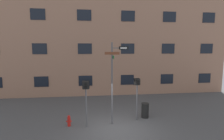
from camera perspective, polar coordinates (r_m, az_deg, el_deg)
The scene contains 7 objects.
ground_plane at distance 10.49m, azimuth 1.65°, elevation -18.76°, with size 60.00×60.00×0.00m, color #424244.
building_facade at distance 16.92m, azimuth -1.92°, elevation 17.16°, with size 24.00×0.63×14.95m.
street_sign_pole at distance 10.28m, azimuth 0.43°, elevation -2.27°, with size 1.39×0.88×4.92m.
pedestrian_signal_left at distance 10.12m, azimuth -8.53°, elevation -6.63°, with size 0.42×0.40×2.74m.
pedestrian_signal_right at distance 11.05m, azimuth 8.20°, elevation -5.75°, with size 0.38×0.40×2.71m.
fire_hydrant at distance 11.03m, azimuth -13.87°, elevation -15.79°, with size 0.34×0.18×0.66m.
trash_bin at distance 12.04m, azimuth 10.75°, elevation -12.81°, with size 0.51×0.51×0.97m.
Camera 1 is at (-1.35, -9.31, 4.65)m, focal length 28.00 mm.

